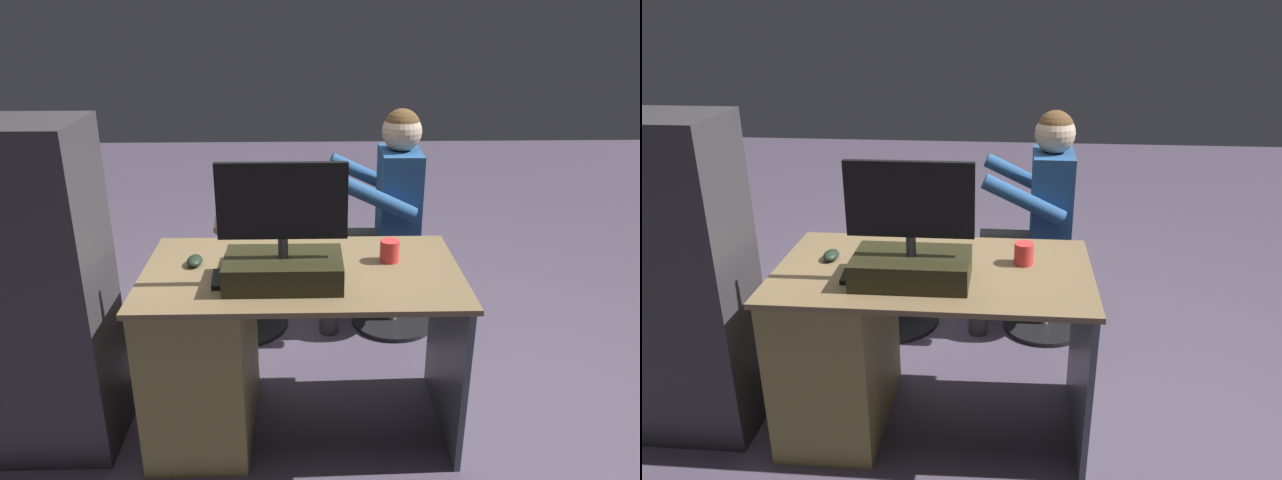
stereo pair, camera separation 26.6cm
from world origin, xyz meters
TOP-DOWN VIEW (x-y plane):
  - ground_plane at (0.00, 0.00)m, footprint 10.00×10.00m
  - desk at (0.32, 0.38)m, footprint 1.22×0.68m
  - monitor at (0.06, 0.49)m, footprint 0.46×0.25m
  - keyboard at (0.10, 0.33)m, footprint 0.42×0.14m
  - computer_mouse at (0.42, 0.33)m, footprint 0.06×0.10m
  - cup at (-0.35, 0.31)m, footprint 0.08×0.08m
  - tv_remote at (0.31, 0.48)m, footprint 0.06×0.15m
  - office_chair_teddy at (0.33, -0.44)m, footprint 0.49×0.49m
  - teddy_bear at (0.33, -0.45)m, footprint 0.25×0.25m
  - visitor_chair at (-0.49, -0.46)m, footprint 0.45×0.45m
  - person at (-0.42, -0.45)m, footprint 0.51×0.48m
  - equipment_rack at (0.95, 0.46)m, footprint 0.44×0.36m

SIDE VIEW (x-z plane):
  - ground_plane at x=0.00m, z-range 0.00..0.00m
  - office_chair_teddy at x=0.33m, z-range 0.03..0.48m
  - visitor_chair at x=-0.49m, z-range 0.05..0.50m
  - desk at x=0.32m, z-range 0.02..0.74m
  - teddy_bear at x=0.33m, z-range 0.44..0.79m
  - equipment_rack at x=0.95m, z-range 0.00..1.31m
  - person at x=-0.42m, z-range 0.11..1.29m
  - tv_remote at x=0.31m, z-range 0.72..0.73m
  - keyboard at x=0.10m, z-range 0.72..0.74m
  - computer_mouse at x=0.42m, z-range 0.72..0.75m
  - cup at x=-0.35m, z-range 0.72..0.80m
  - monitor at x=0.06m, z-range 0.60..1.05m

